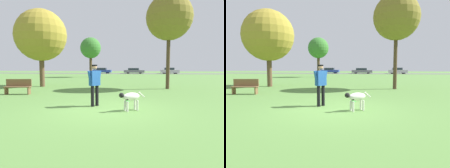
# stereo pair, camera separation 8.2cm
# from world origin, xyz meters

# --- Properties ---
(ground_plane) EXTENTS (120.00, 120.00, 0.00)m
(ground_plane) POSITION_xyz_m (0.00, 0.00, 0.00)
(ground_plane) COLOR #56843D
(far_road_strip) EXTENTS (120.00, 6.00, 0.01)m
(far_road_strip) POSITION_xyz_m (0.00, 37.68, 0.01)
(far_road_strip) COLOR #5B5B59
(far_road_strip) RESTS_ON ground_plane
(person) EXTENTS (0.49, 0.57, 1.61)m
(person) POSITION_xyz_m (-0.51, 0.55, 0.95)
(person) COLOR black
(person) RESTS_ON ground_plane
(dog) EXTENTS (0.92, 0.72, 0.66)m
(dog) POSITION_xyz_m (0.88, -0.11, 0.47)
(dog) COLOR silver
(dog) RESTS_ON ground_plane
(frisbee) EXTENTS (0.22, 0.22, 0.02)m
(frisbee) POSITION_xyz_m (0.71, 1.72, 0.01)
(frisbee) COLOR #33D838
(frisbee) RESTS_ON ground_plane
(tree_near_left) EXTENTS (3.87, 3.87, 5.83)m
(tree_near_left) POSITION_xyz_m (-6.08, 7.60, 3.88)
(tree_near_left) COLOR brown
(tree_near_left) RESTS_ON ground_plane
(tree_far_left) EXTENTS (3.01, 3.01, 5.75)m
(tree_far_left) POSITION_xyz_m (-5.46, 21.73, 4.20)
(tree_far_left) COLOR #4C3826
(tree_far_left) RESTS_ON ground_plane
(tree_near_right) EXTENTS (3.09, 3.09, 6.39)m
(tree_near_right) POSITION_xyz_m (3.25, 7.06, 4.82)
(tree_near_right) COLOR #4C3826
(tree_near_right) RESTS_ON ground_plane
(parked_car_blue) EXTENTS (4.26, 1.82, 1.27)m
(parked_car_blue) POSITION_xyz_m (-6.55, 38.08, 0.64)
(parked_car_blue) COLOR #284293
(parked_car_blue) RESTS_ON ground_plane
(parked_car_grey) EXTENTS (4.53, 1.92, 1.22)m
(parked_car_grey) POSITION_xyz_m (0.73, 37.52, 0.62)
(parked_car_grey) COLOR slate
(parked_car_grey) RESTS_ON ground_plane
(parked_car_silver) EXTENTS (3.94, 1.83, 1.31)m
(parked_car_silver) POSITION_xyz_m (8.40, 37.48, 0.65)
(parked_car_silver) COLOR #B7B7BC
(parked_car_silver) RESTS_ON ground_plane
(park_bench) EXTENTS (1.44, 0.61, 0.84)m
(park_bench) POSITION_xyz_m (-5.44, 3.37, 0.45)
(park_bench) COLOR brown
(park_bench) RESTS_ON ground_plane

